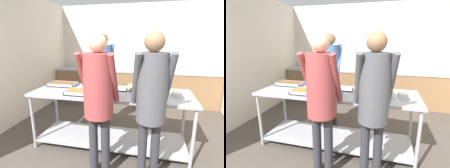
# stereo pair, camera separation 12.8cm
# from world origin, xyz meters

# --- Properties ---
(wall_rear) EXTENTS (4.47, 0.06, 2.65)m
(wall_rear) POSITION_xyz_m (0.00, 4.34, 1.32)
(wall_rear) COLOR beige
(wall_rear) RESTS_ON ground_plane
(wall_left) EXTENTS (0.06, 4.46, 2.65)m
(wall_left) POSITION_xyz_m (-2.20, 2.17, 1.32)
(wall_left) COLOR beige
(wall_left) RESTS_ON ground_plane
(back_counter) EXTENTS (4.31, 0.65, 0.89)m
(back_counter) POSITION_xyz_m (0.00, 3.97, 0.45)
(back_counter) COLOR olive
(back_counter) RESTS_ON ground_plane
(serving_counter) EXTENTS (2.43, 0.80, 0.91)m
(serving_counter) POSITION_xyz_m (-0.12, 1.76, 0.61)
(serving_counter) COLOR #9EA0A8
(serving_counter) RESTS_ON ground_plane
(serving_tray_roast) EXTENTS (0.48, 0.26, 0.05)m
(serving_tray_roast) POSITION_xyz_m (-1.02, 1.95, 0.93)
(serving_tray_roast) COLOR #9EA0A8
(serving_tray_roast) RESTS_ON serving_counter
(serving_tray_greens) EXTENTS (0.36, 0.27, 0.05)m
(serving_tray_greens) POSITION_xyz_m (-0.56, 1.56, 0.93)
(serving_tray_greens) COLOR #9EA0A8
(serving_tray_greens) RESTS_ON serving_counter
(sauce_pan) EXTENTS (0.42, 0.28, 0.06)m
(sauce_pan) POSITION_xyz_m (-0.14, 1.65, 0.94)
(sauce_pan) COLOR #9EA0A8
(sauce_pan) RESTS_ON serving_counter
(serving_tray_vegetables) EXTENTS (0.37, 0.28, 0.05)m
(serving_tray_vegetables) POSITION_xyz_m (0.29, 2.00, 0.93)
(serving_tray_vegetables) COLOR #9EA0A8
(serving_tray_vegetables) RESTS_ON serving_counter
(broccoli_bowl) EXTENTS (0.23, 0.23, 0.11)m
(broccoli_bowl) POSITION_xyz_m (0.63, 1.77, 0.95)
(broccoli_bowl) COLOR silver
(broccoli_bowl) RESTS_ON serving_counter
(plate_stack) EXTENTS (0.25, 0.25, 0.05)m
(plate_stack) POSITION_xyz_m (0.90, 1.83, 0.93)
(plate_stack) COLOR white
(plate_stack) RESTS_ON serving_counter
(guest_serving_left) EXTENTS (0.45, 0.35, 1.76)m
(guest_serving_left) POSITION_xyz_m (-0.11, 1.10, 1.09)
(guest_serving_left) COLOR #2D2D33
(guest_serving_left) RESTS_ON ground_plane
(guest_serving_right) EXTENTS (0.47, 0.41, 1.78)m
(guest_serving_right) POSITION_xyz_m (0.49, 1.08, 1.11)
(guest_serving_right) COLOR #2D2D33
(guest_serving_right) RESTS_ON ground_plane
(cook_behind_counter) EXTENTS (0.42, 0.35, 1.81)m
(cook_behind_counter) POSITION_xyz_m (-0.43, 2.42, 1.14)
(cook_behind_counter) COLOR #2D2D33
(cook_behind_counter) RESTS_ON ground_plane
(water_bottle) EXTENTS (0.07, 0.07, 0.25)m
(water_bottle) POSITION_xyz_m (-0.87, 4.04, 1.00)
(water_bottle) COLOR brown
(water_bottle) RESTS_ON back_counter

